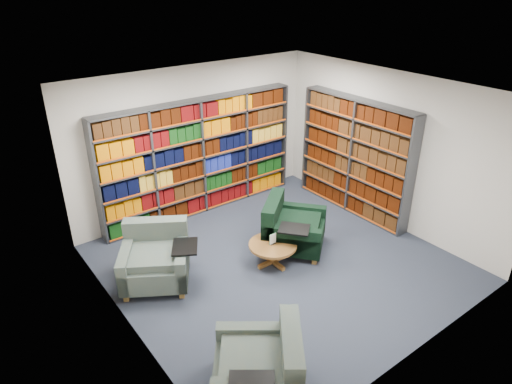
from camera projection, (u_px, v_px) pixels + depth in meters
room_shell at (280, 185)px, 6.81m from camera, size 5.02×5.02×2.82m
bookshelf_back at (201, 157)px, 8.62m from camera, size 4.00×0.28×2.20m
bookshelf_right at (354, 157)px, 8.64m from camera, size 0.28×2.50×2.20m
chair_teal_left at (156, 259)px, 6.90m from camera, size 1.33×1.33×0.88m
chair_green_right at (289, 229)px, 7.70m from camera, size 1.36×1.36×0.88m
chair_teal_front at (265, 370)px, 5.00m from camera, size 1.32×1.32×0.86m
coffee_table at (273, 248)px, 7.29m from camera, size 0.77×0.77×0.54m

